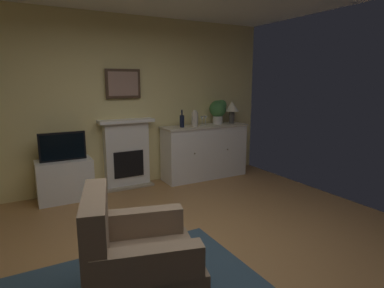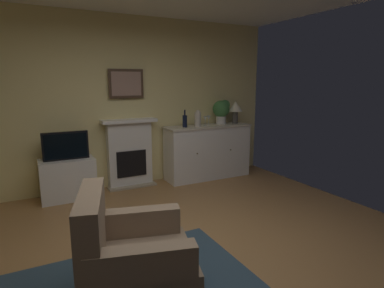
% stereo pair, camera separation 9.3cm
% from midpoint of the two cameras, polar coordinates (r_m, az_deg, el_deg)
% --- Properties ---
extents(ground_plane, '(5.55, 5.32, 0.10)m').
position_cam_midpoint_polar(ground_plane, '(3.24, 0.64, -21.31)').
color(ground_plane, '#9E7042').
rests_on(ground_plane, ground).
extents(wall_rear, '(5.55, 0.06, 2.69)m').
position_cam_midpoint_polar(wall_rear, '(5.21, -13.19, 7.11)').
color(wall_rear, '#EAD68C').
rests_on(wall_rear, ground_plane).
extents(fireplace_unit, '(0.87, 0.30, 1.10)m').
position_cam_midpoint_polar(fireplace_unit, '(5.25, -10.56, -1.58)').
color(fireplace_unit, white).
rests_on(fireplace_unit, ground_plane).
extents(framed_picture, '(0.55, 0.04, 0.45)m').
position_cam_midpoint_polar(framed_picture, '(5.17, -11.15, 10.51)').
color(framed_picture, '#473323').
extents(sideboard_cabinet, '(1.54, 0.49, 0.93)m').
position_cam_midpoint_polar(sideboard_cabinet, '(5.64, 3.25, -1.36)').
color(sideboard_cabinet, white).
rests_on(sideboard_cabinet, ground_plane).
extents(table_lamp, '(0.26, 0.26, 0.40)m').
position_cam_midpoint_polar(table_lamp, '(5.84, 8.19, 6.37)').
color(table_lamp, '#4C4742').
rests_on(table_lamp, sideboard_cabinet).
extents(wine_bottle, '(0.08, 0.08, 0.29)m').
position_cam_midpoint_polar(wine_bottle, '(5.32, -0.79, 4.16)').
color(wine_bottle, black).
rests_on(wine_bottle, sideboard_cabinet).
extents(wine_glass_left, '(0.07, 0.07, 0.16)m').
position_cam_midpoint_polar(wine_glass_left, '(5.47, 2.85, 4.50)').
color(wine_glass_left, silver).
rests_on(wine_glass_left, sideboard_cabinet).
extents(wine_glass_center, '(0.07, 0.07, 0.16)m').
position_cam_midpoint_polar(wine_glass_center, '(5.59, 3.47, 4.63)').
color(wine_glass_center, silver).
rests_on(wine_glass_center, sideboard_cabinet).
extents(vase_decorative, '(0.11, 0.11, 0.28)m').
position_cam_midpoint_polar(vase_decorative, '(5.39, 1.53, 4.59)').
color(vase_decorative, beige).
rests_on(vase_decorative, sideboard_cabinet).
extents(tv_cabinet, '(0.75, 0.42, 0.59)m').
position_cam_midpoint_polar(tv_cabinet, '(4.97, -20.75, -5.86)').
color(tv_cabinet, white).
rests_on(tv_cabinet, ground_plane).
extents(tv_set, '(0.62, 0.07, 0.40)m').
position_cam_midpoint_polar(tv_set, '(4.83, -21.11, -0.31)').
color(tv_set, black).
rests_on(tv_set, tv_cabinet).
extents(potted_plant_small, '(0.30, 0.30, 0.43)m').
position_cam_midpoint_polar(potted_plant_small, '(5.73, 5.78, 6.11)').
color(potted_plant_small, beige).
rests_on(potted_plant_small, sideboard_cabinet).
extents(armchair, '(0.98, 0.94, 0.92)m').
position_cam_midpoint_polar(armchair, '(2.56, -9.80, -19.66)').
color(armchair, '#8C7259').
rests_on(armchair, ground_plane).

